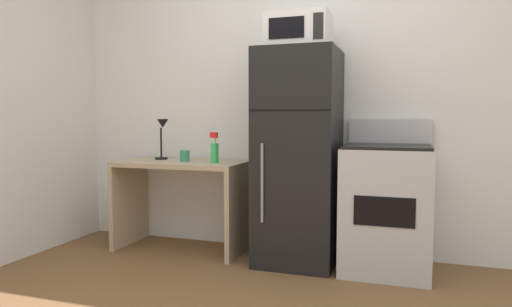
% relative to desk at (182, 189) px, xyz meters
% --- Properties ---
extents(wall_back_white, '(5.00, 0.10, 2.60)m').
position_rel_desk_xyz_m(wall_back_white, '(1.08, 0.34, 0.78)').
color(wall_back_white, silver).
rests_on(wall_back_white, ground).
extents(desk, '(1.08, 0.55, 0.75)m').
position_rel_desk_xyz_m(desk, '(0.00, 0.00, 0.00)').
color(desk, tan).
rests_on(desk, ground).
extents(desk_lamp, '(0.14, 0.12, 0.35)m').
position_rel_desk_xyz_m(desk_lamp, '(-0.23, 0.08, 0.47)').
color(desk_lamp, black).
rests_on(desk_lamp, desk).
extents(spray_bottle, '(0.06, 0.06, 0.25)m').
position_rel_desk_xyz_m(spray_bottle, '(0.33, -0.05, 0.33)').
color(spray_bottle, green).
rests_on(spray_bottle, desk).
extents(coffee_mug, '(0.08, 0.08, 0.09)m').
position_rel_desk_xyz_m(coffee_mug, '(0.05, -0.03, 0.28)').
color(coffee_mug, '#338C66').
rests_on(coffee_mug, desk).
extents(refrigerator, '(0.59, 0.63, 1.62)m').
position_rel_desk_xyz_m(refrigerator, '(1.02, -0.03, 0.30)').
color(refrigerator, black).
rests_on(refrigerator, ground).
extents(microwave, '(0.46, 0.35, 0.26)m').
position_rel_desk_xyz_m(microwave, '(1.02, -0.05, 1.24)').
color(microwave, silver).
rests_on(microwave, refrigerator).
extents(oven_range, '(0.62, 0.61, 1.10)m').
position_rel_desk_xyz_m(oven_range, '(1.67, -0.02, -0.05)').
color(oven_range, '#B7B7BC').
rests_on(oven_range, ground).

